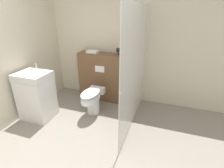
% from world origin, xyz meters
% --- Properties ---
extents(ground_plane, '(12.00, 12.00, 0.00)m').
position_xyz_m(ground_plane, '(0.00, 0.00, 0.00)').
color(ground_plane, gray).
extents(wall_back, '(8.00, 0.06, 2.50)m').
position_xyz_m(wall_back, '(0.00, 2.31, 1.25)').
color(wall_back, beige).
rests_on(wall_back, ground_plane).
extents(partition_panel, '(1.11, 0.32, 1.12)m').
position_xyz_m(partition_panel, '(-0.24, 2.06, 0.56)').
color(partition_panel, brown).
rests_on(partition_panel, ground_plane).
extents(shower_glass, '(0.04, 1.86, 2.14)m').
position_xyz_m(shower_glass, '(0.67, 1.35, 1.07)').
color(shower_glass, silver).
rests_on(shower_glass, ground_plane).
extents(toilet, '(0.33, 0.70, 0.52)m').
position_xyz_m(toilet, '(-0.19, 1.35, 0.33)').
color(toilet, white).
rests_on(toilet, ground_plane).
extents(sink_vanity, '(0.60, 0.51, 1.09)m').
position_xyz_m(sink_vanity, '(-1.17, 0.90, 0.48)').
color(sink_vanity, white).
rests_on(sink_vanity, ground_plane).
extents(hair_drier, '(0.15, 0.09, 0.15)m').
position_xyz_m(hair_drier, '(0.18, 2.04, 1.23)').
color(hair_drier, black).
rests_on(hair_drier, partition_panel).
extents(folded_towel, '(0.25, 0.17, 0.05)m').
position_xyz_m(folded_towel, '(-0.46, 2.04, 1.15)').
color(folded_towel, white).
rests_on(folded_towel, partition_panel).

